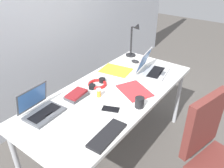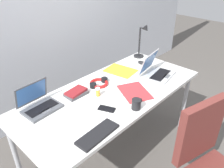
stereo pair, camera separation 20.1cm
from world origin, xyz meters
TOP-DOWN VIEW (x-y plane):
  - ground_plane at (0.00, 0.00)m, footprint 12.00×12.00m
  - wall_back at (-0.00, 1.10)m, footprint 6.00×0.13m
  - desk at (0.00, 0.00)m, footprint 1.80×0.80m
  - desk_lamp at (0.80, 0.28)m, footprint 0.12×0.18m
  - laptop_mid_desk at (0.54, -0.11)m, footprint 0.36×0.33m
  - laptop_near_mouse at (-0.59, 0.25)m, footprint 0.30×0.26m
  - external_keyboard at (-0.48, -0.32)m, footprint 0.34×0.14m
  - computer_mouse at (0.66, 0.16)m, footprint 0.06×0.10m
  - cell_phone at (-0.22, -0.15)m, footprint 0.11×0.15m
  - headphones at (0.01, 0.18)m, footprint 0.21×0.18m
  - pill_bottle at (-0.13, 0.04)m, footprint 0.04×0.04m
  - book_stack at (-0.26, 0.19)m, footprint 0.20×0.13m
  - paper_folder_near_mouse at (0.13, -0.16)m, footprint 0.34×0.38m
  - paper_folder_near_lamp at (0.36, 0.22)m, footprint 0.28×0.34m
  - coffee_mug at (-0.05, -0.32)m, footprint 0.11×0.08m

SIDE VIEW (x-z plane):
  - ground_plane at x=0.00m, z-range 0.00..0.00m
  - desk at x=0.00m, z-range 0.31..1.05m
  - paper_folder_near_mouse at x=0.13m, z-range 0.74..0.75m
  - paper_folder_near_lamp at x=0.36m, z-range 0.74..0.75m
  - cell_phone at x=-0.22m, z-range 0.74..0.75m
  - external_keyboard at x=-0.48m, z-range 0.74..0.76m
  - headphones at x=0.01m, z-range 0.74..0.78m
  - computer_mouse at x=0.66m, z-range 0.74..0.77m
  - book_stack at x=-0.26m, z-range 0.74..0.79m
  - pill_bottle at x=-0.13m, z-range 0.74..0.82m
  - laptop_near_mouse at x=-0.59m, z-range 0.68..0.89m
  - coffee_mug at x=-0.05m, z-range 0.74..0.83m
  - laptop_mid_desk at x=0.54m, z-range 0.67..0.90m
  - desk_lamp at x=0.80m, z-range 0.74..1.14m
  - wall_back at x=0.00m, z-range 0.00..2.60m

